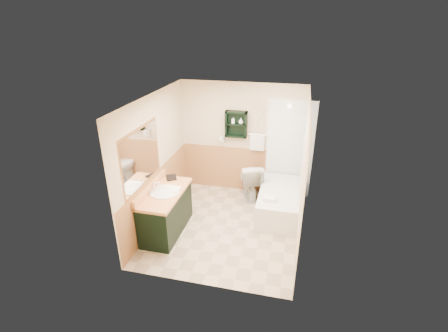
{
  "coord_description": "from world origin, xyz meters",
  "views": [
    {
      "loc": [
        1.14,
        -4.92,
        3.54
      ],
      "look_at": [
        -0.07,
        0.2,
        1.14
      ],
      "focal_mm": 26.0,
      "sensor_mm": 36.0,
      "label": 1
    }
  ],
  "objects_px": {
    "bathtub": "(279,202)",
    "wall_shelf": "(236,124)",
    "toilet": "(250,180)",
    "vanity": "(166,212)",
    "soap_bottle_a": "(233,122)",
    "hair_dryer": "(222,139)",
    "vanity_book": "(166,173)",
    "soap_bottle_b": "(241,122)"
  },
  "relations": [
    {
      "from": "bathtub",
      "to": "wall_shelf",
      "type": "bearing_deg",
      "value": 144.91
    },
    {
      "from": "wall_shelf",
      "to": "toilet",
      "type": "xyz_separation_m",
      "value": [
        0.36,
        -0.2,
        -1.15
      ]
    },
    {
      "from": "vanity",
      "to": "soap_bottle_a",
      "type": "height_order",
      "value": "soap_bottle_a"
    },
    {
      "from": "vanity",
      "to": "toilet",
      "type": "xyz_separation_m",
      "value": [
        1.26,
        1.59,
        -0.01
      ]
    },
    {
      "from": "wall_shelf",
      "to": "bathtub",
      "type": "bearing_deg",
      "value": -35.09
    },
    {
      "from": "vanity",
      "to": "toilet",
      "type": "distance_m",
      "value": 2.02
    },
    {
      "from": "hair_dryer",
      "to": "wall_shelf",
      "type": "bearing_deg",
      "value": -4.76
    },
    {
      "from": "hair_dryer",
      "to": "vanity_book",
      "type": "distance_m",
      "value": 1.55
    },
    {
      "from": "hair_dryer",
      "to": "vanity_book",
      "type": "xyz_separation_m",
      "value": [
        -0.76,
        -1.32,
        -0.27
      ]
    },
    {
      "from": "vanity_book",
      "to": "soap_bottle_b",
      "type": "bearing_deg",
      "value": 22.05
    },
    {
      "from": "vanity",
      "to": "soap_bottle_b",
      "type": "relative_size",
      "value": 10.3
    },
    {
      "from": "vanity",
      "to": "bathtub",
      "type": "distance_m",
      "value": 2.2
    },
    {
      "from": "hair_dryer",
      "to": "vanity",
      "type": "bearing_deg",
      "value": -108.16
    },
    {
      "from": "soap_bottle_a",
      "to": "soap_bottle_b",
      "type": "distance_m",
      "value": 0.16
    },
    {
      "from": "hair_dryer",
      "to": "soap_bottle_b",
      "type": "bearing_deg",
      "value": -4.31
    },
    {
      "from": "wall_shelf",
      "to": "vanity",
      "type": "relative_size",
      "value": 0.43
    },
    {
      "from": "wall_shelf",
      "to": "soap_bottle_b",
      "type": "height_order",
      "value": "wall_shelf"
    },
    {
      "from": "vanity",
      "to": "bathtub",
      "type": "bearing_deg",
      "value": 29.1
    },
    {
      "from": "vanity_book",
      "to": "soap_bottle_a",
      "type": "distance_m",
      "value": 1.76
    },
    {
      "from": "hair_dryer",
      "to": "toilet",
      "type": "height_order",
      "value": "hair_dryer"
    },
    {
      "from": "vanity",
      "to": "toilet",
      "type": "bearing_deg",
      "value": 51.64
    },
    {
      "from": "soap_bottle_a",
      "to": "bathtub",
      "type": "bearing_deg",
      "value": -33.32
    },
    {
      "from": "toilet",
      "to": "hair_dryer",
      "type": "bearing_deg",
      "value": -38.17
    },
    {
      "from": "wall_shelf",
      "to": "toilet",
      "type": "distance_m",
      "value": 1.23
    },
    {
      "from": "soap_bottle_b",
      "to": "wall_shelf",
      "type": "bearing_deg",
      "value": 177.08
    },
    {
      "from": "hair_dryer",
      "to": "vanity",
      "type": "distance_m",
      "value": 2.07
    },
    {
      "from": "wall_shelf",
      "to": "vanity",
      "type": "bearing_deg",
      "value": -116.58
    },
    {
      "from": "hair_dryer",
      "to": "soap_bottle_b",
      "type": "relative_size",
      "value": 1.95
    },
    {
      "from": "bathtub",
      "to": "soap_bottle_a",
      "type": "height_order",
      "value": "soap_bottle_a"
    },
    {
      "from": "toilet",
      "to": "bathtub",
      "type": "bearing_deg",
      "value": 123.02
    },
    {
      "from": "wall_shelf",
      "to": "vanity",
      "type": "xyz_separation_m",
      "value": [
        -0.89,
        -1.79,
        -1.15
      ]
    },
    {
      "from": "vanity",
      "to": "vanity_book",
      "type": "relative_size",
      "value": 5.16
    },
    {
      "from": "hair_dryer",
      "to": "vanity",
      "type": "xyz_separation_m",
      "value": [
        -0.59,
        -1.81,
        -0.8
      ]
    },
    {
      "from": "wall_shelf",
      "to": "bathtub",
      "type": "distance_m",
      "value": 1.8
    },
    {
      "from": "vanity",
      "to": "soap_bottle_a",
      "type": "bearing_deg",
      "value": 64.99
    },
    {
      "from": "vanity",
      "to": "soap_bottle_b",
      "type": "height_order",
      "value": "soap_bottle_b"
    },
    {
      "from": "toilet",
      "to": "soap_bottle_b",
      "type": "distance_m",
      "value": 1.26
    },
    {
      "from": "vanity",
      "to": "vanity_book",
      "type": "xyz_separation_m",
      "value": [
        -0.17,
        0.49,
        0.52
      ]
    },
    {
      "from": "hair_dryer",
      "to": "bathtub",
      "type": "bearing_deg",
      "value": -29.35
    },
    {
      "from": "vanity_book",
      "to": "bathtub",
      "type": "bearing_deg",
      "value": -10.62
    },
    {
      "from": "vanity_book",
      "to": "soap_bottle_a",
      "type": "height_order",
      "value": "soap_bottle_a"
    },
    {
      "from": "vanity_book",
      "to": "soap_bottle_a",
      "type": "xyz_separation_m",
      "value": [
        1.0,
        1.29,
        0.67
      ]
    }
  ]
}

